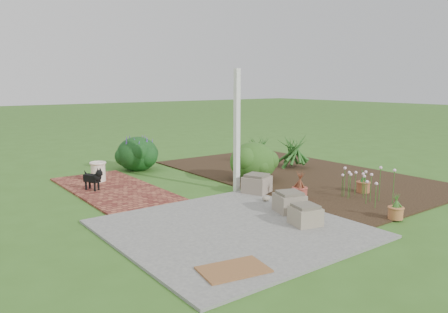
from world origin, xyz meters
TOP-DOWN VIEW (x-y plane):
  - ground at (0.00, 0.00)m, footprint 80.00×80.00m
  - concrete_patio at (-1.25, -1.75)m, footprint 3.50×3.50m
  - brick_path at (-1.70, 1.75)m, footprint 1.60×3.50m
  - garden_bed at (2.50, 0.50)m, footprint 4.00×7.00m
  - veranda_post at (0.30, 0.10)m, footprint 0.10×0.10m
  - stone_trough_near at (-0.26, -2.32)m, footprint 0.50×0.50m
  - stone_trough_mid at (0.05, -1.67)m, footprint 0.57×0.57m
  - stone_trough_far at (0.48, -0.33)m, footprint 0.63×0.63m
  - coir_doormat at (-2.19, -2.98)m, footprint 0.88×0.65m
  - black_dog at (-2.09, 1.80)m, footprint 0.30×0.48m
  - cream_ceramic_urn at (-1.71, 2.55)m, footprint 0.36×0.36m
  - evergreen_shrub at (1.17, 0.60)m, footprint 1.21×1.21m
  - agapanthus_clump_back at (2.99, 1.10)m, footprint 1.41×1.41m
  - agapanthus_clump_front at (2.66, 2.08)m, footprint 1.20×1.20m
  - pink_flower_patch at (1.77, -1.98)m, footprint 1.10×1.10m
  - terracotta_pot_bronze at (0.82, -1.18)m, footprint 0.30×0.30m
  - terracotta_pot_small_left at (2.24, -1.58)m, footprint 0.34×0.34m
  - terracotta_pot_small_right at (1.16, -2.98)m, footprint 0.25×0.25m
  - purple_flowering_bush at (-0.35, 3.37)m, footprint 1.18×1.18m

SIDE VIEW (x-z plane):
  - ground at x=0.00m, z-range 0.00..0.00m
  - garden_bed at x=2.50m, z-range 0.00..0.03m
  - concrete_patio at x=-1.25m, z-range 0.00..0.04m
  - brick_path at x=-1.70m, z-range 0.00..0.04m
  - coir_doormat at x=-2.19m, z-range 0.04..0.06m
  - terracotta_pot_small_right at x=1.16m, z-range 0.03..0.23m
  - terracotta_pot_small_left at x=2.24m, z-range 0.03..0.25m
  - terracotta_pot_bronze at x=0.82m, z-range 0.03..0.26m
  - stone_trough_near at x=-0.26m, z-range 0.04..0.32m
  - stone_trough_mid at x=0.05m, z-range 0.04..0.34m
  - stone_trough_far at x=0.48m, z-range 0.04..0.36m
  - cream_ceramic_urn at x=-1.71m, z-range 0.04..0.46m
  - black_dog at x=-2.09m, z-range 0.08..0.52m
  - pink_flower_patch at x=1.77m, z-range 0.03..0.70m
  - purple_flowering_bush at x=-0.35m, z-range 0.00..0.89m
  - evergreen_shrub at x=1.17m, z-range 0.03..0.92m
  - agapanthus_clump_front at x=2.66m, z-range 0.03..0.93m
  - agapanthus_clump_back at x=2.99m, z-range 0.03..1.04m
  - veranda_post at x=0.30m, z-range 0.00..2.50m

